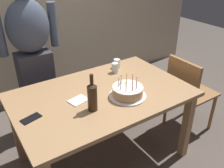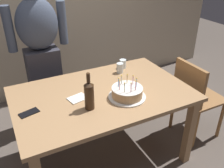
{
  "view_description": "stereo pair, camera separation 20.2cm",
  "coord_description": "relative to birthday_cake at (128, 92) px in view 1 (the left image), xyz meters",
  "views": [
    {
      "loc": [
        -0.92,
        -1.54,
        1.82
      ],
      "look_at": [
        0.06,
        -0.07,
        0.84
      ],
      "focal_mm": 39.18,
      "sensor_mm": 36.0,
      "label": 1
    },
    {
      "loc": [
        -0.75,
        -1.64,
        1.82
      ],
      "look_at": [
        0.06,
        -0.07,
        0.84
      ],
      "focal_mm": 39.18,
      "sensor_mm": 36.0,
      "label": 2
    }
  ],
  "objects": [
    {
      "name": "dining_chair",
      "position": [
        0.82,
        0.04,
        -0.27
      ],
      "size": [
        0.42,
        0.42,
        0.87
      ],
      "rotation": [
        0.0,
        0.0,
        1.57
      ],
      "color": "olive",
      "rests_on": "ground_plane"
    },
    {
      "name": "ground_plane",
      "position": [
        -0.15,
        0.17,
        -0.78
      ],
      "size": [
        10.0,
        10.0,
        0.0
      ],
      "primitive_type": "plane",
      "color": "#564C44"
    },
    {
      "name": "person_man_bearded",
      "position": [
        -0.47,
        0.96,
        0.09
      ],
      "size": [
        0.61,
        0.27,
        1.66
      ],
      "rotation": [
        0.0,
        0.0,
        3.14
      ],
      "color": "#33333D",
      "rests_on": "ground_plane"
    },
    {
      "name": "water_glass_near",
      "position": [
        0.25,
        0.52,
        0.0
      ],
      "size": [
        0.07,
        0.07,
        0.09
      ],
      "primitive_type": "cylinder",
      "color": "silver",
      "rests_on": "dining_table"
    },
    {
      "name": "water_glass_far",
      "position": [
        0.17,
        0.44,
        0.01
      ],
      "size": [
        0.07,
        0.07,
        0.1
      ],
      "primitive_type": "cylinder",
      "color": "silver",
      "rests_on": "dining_table"
    },
    {
      "name": "cell_phone",
      "position": [
        -0.77,
        0.14,
        -0.04
      ],
      "size": [
        0.16,
        0.11,
        0.01
      ],
      "primitive_type": "cube",
      "rotation": [
        0.0,
        0.0,
        0.25
      ],
      "color": "black",
      "rests_on": "dining_table"
    },
    {
      "name": "dining_table",
      "position": [
        -0.15,
        0.17,
        -0.14
      ],
      "size": [
        1.5,
        0.96,
        0.74
      ],
      "color": "#A37A51",
      "rests_on": "ground_plane"
    },
    {
      "name": "wine_bottle",
      "position": [
        -0.34,
        -0.01,
        0.08
      ],
      "size": [
        0.08,
        0.08,
        0.3
      ],
      "color": "#382314",
      "rests_on": "dining_table"
    },
    {
      "name": "napkin_stack",
      "position": [
        -0.37,
        0.17,
        -0.04
      ],
      "size": [
        0.17,
        0.14,
        0.01
      ],
      "primitive_type": "cube",
      "rotation": [
        0.0,
        0.0,
        0.23
      ],
      "color": "white",
      "rests_on": "dining_table"
    },
    {
      "name": "birthday_cake",
      "position": [
        0.0,
        0.0,
        0.0
      ],
      "size": [
        0.31,
        0.31,
        0.18
      ],
      "color": "white",
      "rests_on": "dining_table"
    }
  ]
}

